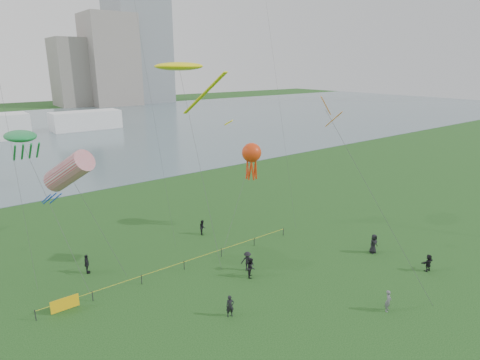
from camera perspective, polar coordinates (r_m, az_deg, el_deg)
ground_plane at (r=30.80m, az=12.07°, el=-18.73°), size 400.00×400.00×0.00m
lake at (r=118.78m, az=-27.69°, el=5.89°), size 400.00×120.00×0.08m
building_mid at (r=189.62m, az=-17.98°, el=15.89°), size 20.00×20.00×38.00m
building_low at (r=191.02m, az=-22.53°, el=13.95°), size 16.00×18.00×28.00m
pavilion_right at (r=119.68m, az=-21.06°, el=7.93°), size 18.00×7.00×5.00m
fence at (r=34.15m, az=-17.17°, el=-14.27°), size 24.07×0.07×1.05m
kite_flyer at (r=32.39m, az=20.32°, el=-15.81°), size 0.71×0.58×1.67m
spectator_a at (r=34.76m, az=1.59°, el=-12.33°), size 1.04×1.06×1.72m
spectator_b at (r=35.69m, az=1.06°, el=-11.47°), size 1.21×1.32×1.78m
spectator_c at (r=37.67m, az=-20.95°, el=-11.09°), size 0.66×1.09×1.74m
spectator_d at (r=40.79m, az=18.46°, el=-8.59°), size 0.96×0.66×1.89m
spectator_e at (r=39.27m, az=25.21°, el=-10.61°), size 1.49×0.65×1.55m
spectator_f at (r=30.00m, az=-1.42°, el=-17.50°), size 0.70×0.58×1.63m
spectator_g at (r=43.02m, az=-5.34°, el=-6.69°), size 0.90×0.96×1.57m
kite_stingray at (r=40.20m, az=-8.54°, el=15.59°), size 5.05×10.65×17.63m
kite_windsock at (r=34.93m, az=-23.14°, el=1.15°), size 5.38×5.35×11.12m
kite_creature at (r=36.74m, az=-28.77°, el=5.45°), size 3.37×8.90×12.32m
kite_octopus at (r=42.49m, az=1.66°, el=3.80°), size 7.26×4.39×9.47m
kite_delta at (r=32.22m, az=12.67°, el=9.25°), size 3.86×9.78×15.06m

